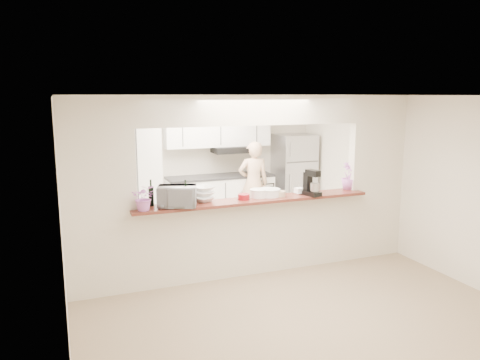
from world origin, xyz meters
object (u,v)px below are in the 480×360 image
refrigerator (294,175)px  stand_mixer (312,184)px  toaster_oven (177,196)px  person (253,184)px

refrigerator → stand_mixer: 3.06m
toaster_oven → person: 3.21m
toaster_oven → refrigerator: bearing=59.6°
refrigerator → toaster_oven: (-3.15, -2.75, 0.37)m
refrigerator → stand_mixer: refrigerator is taller
person → toaster_oven: bearing=58.4°
refrigerator → stand_mixer: size_ratio=4.58×
refrigerator → person: refrigerator is taller
refrigerator → person: bearing=-161.8°
refrigerator → stand_mixer: (-1.20, -2.79, 0.41)m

